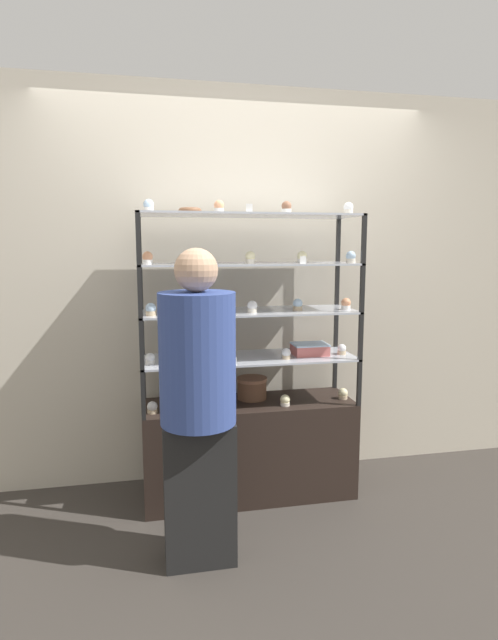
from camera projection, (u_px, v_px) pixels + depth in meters
ground_plane at (249, 493)px, 3.21m from camera, size 20.00×20.00×0.00m
back_wall at (239, 287)px, 3.37m from camera, size 8.00×0.05×2.60m
display_base at (249, 448)px, 3.16m from camera, size 1.31×0.43×0.61m
display_riser_lower at (249, 360)px, 3.08m from camera, size 1.31×0.43×0.29m
display_riser_middle at (249, 314)px, 3.04m from camera, size 1.31×0.43×0.29m
display_riser_upper at (249, 266)px, 3.00m from camera, size 1.31×0.43×0.29m
display_riser_top at (249, 217)px, 2.96m from camera, size 1.31×0.43×0.29m
layer_cake_centerpiece at (252, 388)px, 3.18m from camera, size 0.19×0.19×0.14m
sheet_cake_frosted at (310, 349)px, 3.14m from camera, size 0.22×0.16×0.07m
cupcake_0 at (152, 408)px, 2.91m from camera, size 0.06×0.06×0.07m
cupcake_1 at (220, 402)px, 3.02m from camera, size 0.06×0.06×0.07m
cupcake_2 at (285, 401)px, 3.04m from camera, size 0.06×0.06×0.07m
cupcake_3 at (343, 394)px, 3.18m from camera, size 0.06×0.06×0.07m
price_tag_0 at (191, 412)px, 2.86m from camera, size 0.04×0.00×0.04m
cupcake_4 at (150, 359)px, 2.89m from camera, size 0.05×0.05×0.07m
cupcake_5 at (216, 355)px, 2.99m from camera, size 0.05×0.05×0.07m
cupcake_6 at (286, 354)px, 3.02m from camera, size 0.05×0.05×0.07m
cupcake_7 at (342, 349)px, 3.15m from camera, size 0.05×0.05×0.07m
price_tag_1 at (234, 361)px, 2.86m from camera, size 0.04×0.00×0.04m
cupcake_8 at (151, 310)px, 2.81m from camera, size 0.06×0.06×0.07m
cupcake_9 at (201, 308)px, 2.91m from camera, size 0.06×0.06×0.07m
cupcake_10 at (252, 307)px, 2.94m from camera, size 0.06×0.06×0.07m
cupcake_11 at (298, 305)px, 3.04m from camera, size 0.06×0.06×0.07m
cupcake_12 at (346, 304)px, 3.09m from camera, size 0.06×0.06×0.07m
price_tag_2 at (210, 312)px, 2.79m from camera, size 0.04×0.00×0.04m
cupcake_13 at (148, 258)px, 2.78m from camera, size 0.06×0.06×0.07m
cupcake_14 at (200, 258)px, 2.82m from camera, size 0.06×0.06×0.07m
cupcake_15 at (250, 258)px, 2.90m from camera, size 0.06×0.06×0.07m
cupcake_16 at (302, 257)px, 2.96m from camera, size 0.06×0.06×0.07m
cupcake_17 at (351, 257)px, 3.00m from camera, size 0.06×0.06×0.07m
price_tag_3 at (303, 260)px, 2.86m from camera, size 0.04×0.00×0.04m
cupcake_18 at (149, 206)px, 2.77m from camera, size 0.06×0.06×0.07m
cupcake_19 at (219, 207)px, 2.83m from camera, size 0.06×0.06×0.07m
cupcake_20 at (286, 208)px, 2.89m from camera, size 0.06×0.06×0.07m
cupcake_21 at (348, 209)px, 2.96m from camera, size 0.06×0.06×0.07m
price_tag_4 at (249, 208)px, 2.75m from camera, size 0.04×0.00×0.04m
donut_glazed at (190, 211)px, 2.93m from camera, size 0.14×0.14×0.04m
customer_figure at (198, 400)px, 2.40m from camera, size 0.37×0.37×1.57m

